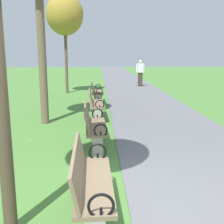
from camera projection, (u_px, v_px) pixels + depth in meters
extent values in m
plane|color=#4C7F38|center=(131.00, 220.00, 3.51)|extent=(80.00, 80.00, 0.00)
cube|color=slate|center=(124.00, 81.00, 21.18)|extent=(3.07, 44.00, 0.02)
cube|color=#7A664C|center=(94.00, 182.00, 3.47)|extent=(0.48, 1.61, 0.05)
cube|color=#7A664C|center=(78.00, 165.00, 3.41)|extent=(0.16, 1.60, 0.40)
cube|color=#99968E|center=(94.00, 176.00, 4.24)|extent=(0.20, 0.13, 0.45)
torus|color=black|center=(101.00, 206.00, 2.71)|extent=(0.27, 0.04, 0.27)
cylinder|color=black|center=(101.00, 214.00, 2.73)|extent=(0.03, 0.03, 0.12)
torus|color=black|center=(98.00, 152.00, 4.19)|extent=(0.27, 0.04, 0.27)
cylinder|color=black|center=(98.00, 157.00, 4.21)|extent=(0.03, 0.03, 0.12)
cube|color=#7A664C|center=(96.00, 126.00, 6.12)|extent=(0.51, 1.62, 0.05)
cube|color=#7A664C|center=(87.00, 116.00, 6.06)|extent=(0.20, 1.60, 0.40)
cube|color=#99968E|center=(98.00, 149.00, 5.45)|extent=(0.21, 0.13, 0.45)
cube|color=#99968E|center=(95.00, 129.00, 6.89)|extent=(0.21, 0.13, 0.45)
torus|color=black|center=(101.00, 131.00, 5.36)|extent=(0.27, 0.04, 0.27)
cylinder|color=black|center=(101.00, 135.00, 5.38)|extent=(0.03, 0.03, 0.12)
torus|color=black|center=(97.00, 114.00, 6.84)|extent=(0.27, 0.04, 0.27)
cylinder|color=black|center=(97.00, 117.00, 6.86)|extent=(0.03, 0.03, 0.12)
cube|color=#7A664C|center=(97.00, 104.00, 8.88)|extent=(0.49, 1.61, 0.05)
cube|color=#7A664C|center=(91.00, 97.00, 8.82)|extent=(0.18, 1.60, 0.40)
cube|color=#99968E|center=(98.00, 117.00, 8.21)|extent=(0.20, 0.13, 0.45)
cube|color=#99968E|center=(96.00, 107.00, 9.65)|extent=(0.20, 0.13, 0.45)
torus|color=black|center=(100.00, 104.00, 8.12)|extent=(0.27, 0.04, 0.27)
cylinder|color=black|center=(100.00, 107.00, 8.14)|extent=(0.03, 0.03, 0.12)
torus|color=black|center=(98.00, 97.00, 9.60)|extent=(0.27, 0.04, 0.27)
cylinder|color=black|center=(98.00, 99.00, 9.62)|extent=(0.03, 0.03, 0.12)
cube|color=#7A664C|center=(97.00, 92.00, 11.60)|extent=(0.50, 1.62, 0.05)
cube|color=#7A664C|center=(93.00, 87.00, 11.54)|extent=(0.18, 1.60, 0.40)
cube|color=#99968E|center=(98.00, 101.00, 10.93)|extent=(0.20, 0.13, 0.45)
cube|color=#99968E|center=(97.00, 95.00, 12.37)|extent=(0.20, 0.13, 0.45)
torus|color=black|center=(99.00, 92.00, 10.84)|extent=(0.27, 0.04, 0.27)
cylinder|color=black|center=(99.00, 94.00, 10.86)|extent=(0.03, 0.03, 0.12)
torus|color=black|center=(98.00, 87.00, 12.32)|extent=(0.27, 0.04, 0.27)
cylinder|color=black|center=(98.00, 89.00, 12.34)|extent=(0.03, 0.03, 0.12)
cylinder|color=brown|center=(42.00, 54.00, 7.96)|extent=(0.23, 0.23, 4.04)
cylinder|color=brown|center=(66.00, 61.00, 14.46)|extent=(0.15, 0.15, 3.28)
ellipsoid|color=olive|center=(65.00, 15.00, 14.00)|extent=(1.85, 1.85, 2.03)
cylinder|color=#3D3328|center=(141.00, 79.00, 17.55)|extent=(0.14, 0.14, 0.85)
cylinder|color=#3D3328|center=(139.00, 79.00, 17.52)|extent=(0.14, 0.14, 0.85)
cube|color=white|center=(140.00, 68.00, 17.39)|extent=(0.36, 0.25, 0.56)
sphere|color=beige|center=(141.00, 62.00, 17.31)|extent=(0.20, 0.20, 0.20)
cylinder|color=white|center=(144.00, 68.00, 17.42)|extent=(0.09, 0.09, 0.52)
cylinder|color=white|center=(137.00, 68.00, 17.36)|extent=(0.09, 0.09, 0.52)
cylinder|color=#93511E|center=(143.00, 114.00, 9.55)|extent=(0.11, 0.11, 0.00)
cylinder|color=gold|center=(83.00, 102.00, 12.08)|extent=(0.17, 0.17, 0.00)
cylinder|color=#AD6B23|center=(81.00, 108.00, 10.76)|extent=(0.13, 0.13, 0.00)
cylinder|color=#BC842D|center=(30.00, 140.00, 6.71)|extent=(0.07, 0.07, 0.00)
cylinder|color=#AD6B23|center=(26.00, 126.00, 8.06)|extent=(0.12, 0.12, 0.00)
cylinder|color=#BC842D|center=(158.00, 108.00, 10.50)|extent=(0.13, 0.13, 0.00)
cylinder|color=brown|center=(60.00, 100.00, 12.59)|extent=(0.08, 0.08, 0.00)
cylinder|color=#AD6B23|center=(27.00, 128.00, 7.82)|extent=(0.09, 0.09, 0.00)
cylinder|color=#BC842D|center=(122.00, 99.00, 12.60)|extent=(0.12, 0.12, 0.00)
cylinder|color=#AD6B23|center=(94.00, 123.00, 8.42)|extent=(0.11, 0.11, 0.00)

